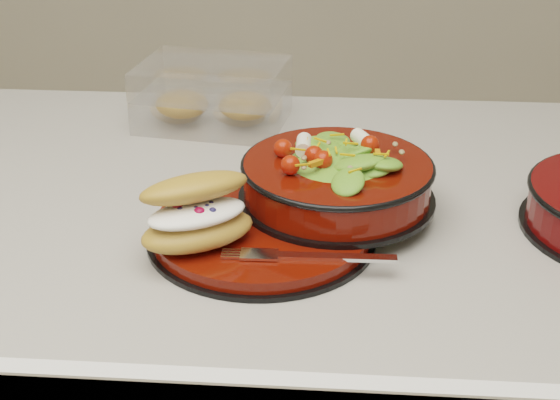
# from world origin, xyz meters

# --- Properties ---
(dinner_plate) EXTENTS (0.26, 0.26, 0.02)m
(dinner_plate) POSITION_xyz_m (0.03, -0.11, 0.91)
(dinner_plate) COLOR black
(dinner_plate) RESTS_ON island_counter
(salad_bowl) EXTENTS (0.24, 0.24, 0.10)m
(salad_bowl) POSITION_xyz_m (0.12, -0.05, 0.96)
(salad_bowl) COLOR black
(salad_bowl) RESTS_ON dinner_plate
(croissant) EXTENTS (0.14, 0.14, 0.08)m
(croissant) POSITION_xyz_m (-0.03, -0.16, 0.96)
(croissant) COLOR #C0893A
(croissant) RESTS_ON dinner_plate
(fork) EXTENTS (0.17, 0.02, 0.00)m
(fork) POSITION_xyz_m (0.09, -0.19, 0.92)
(fork) COLOR silver
(fork) RESTS_ON dinner_plate
(pastry_box) EXTENTS (0.24, 0.19, 0.09)m
(pastry_box) POSITION_xyz_m (-0.08, 0.24, 0.95)
(pastry_box) COLOR white
(pastry_box) RESTS_ON island_counter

